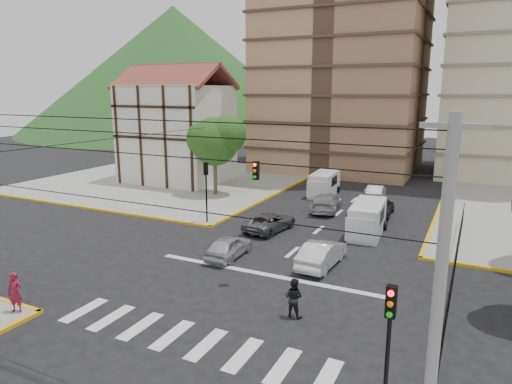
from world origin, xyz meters
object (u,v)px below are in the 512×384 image
Objects in this scene: car_silver_front_left at (229,247)px; traffic_light_nw at (206,182)px; traffic_light_se at (389,335)px; van_right_lane at (367,220)px; pedestrian_crosswalk at (294,298)px; car_white_front_right at (322,254)px; van_left_lane at (323,185)px; pedestrian_sw_corner at (15,292)px.

traffic_light_nw is at bearing -48.90° from car_silver_front_left.
van_right_lane is at bearing 104.18° from traffic_light_se.
pedestrian_crosswalk is at bearing 138.87° from car_silver_front_left.
car_white_front_right is 2.49× the size of pedestrian_crosswalk.
traffic_light_nw reaches higher than car_white_front_right.
traffic_light_se is at bearing 135.56° from pedestrian_crosswalk.
van_left_lane is 1.27× the size of car_silver_front_left.
car_silver_front_left is at bearing 136.22° from traffic_light_se.
traffic_light_se is at bearing -17.96° from pedestrian_sw_corner.
van_left_lane reaches higher than pedestrian_crosswalk.
traffic_light_se reaches higher than car_silver_front_left.
pedestrian_sw_corner is (-4.81, -10.19, 0.40)m from car_silver_front_left.
traffic_light_nw is 0.89× the size of van_right_lane.
traffic_light_se is at bearing -79.89° from van_right_lane.
car_white_front_right is 2.42× the size of pedestrian_sw_corner.
van_right_lane reaches higher than van_left_lane.
pedestrian_sw_corner reaches higher than car_white_front_right.
traffic_light_nw is 1.16× the size of car_silver_front_left.
traffic_light_se is 2.51× the size of pedestrian_crosswalk.
traffic_light_se is at bearing -71.73° from van_left_lane.
traffic_light_se reaches higher than pedestrian_crosswalk.
van_right_lane reaches higher than pedestrian_sw_corner.
van_left_lane is 23.53m from pedestrian_crosswalk.
pedestrian_sw_corner is at bearing -126.03° from van_right_lane.
car_white_front_right is at bearing -102.64° from van_right_lane.
car_white_front_right is at bearing 115.77° from traffic_light_se.
van_left_lane is at bearing 69.04° from traffic_light_nw.
van_left_lane is (4.80, 12.52, -2.07)m from traffic_light_nw.
van_left_lane is 2.76× the size of pedestrian_crosswalk.
van_left_lane is 1.11× the size of car_white_front_right.
traffic_light_nw is at bearing -171.72° from van_right_lane.
van_right_lane is at bearing -87.58° from pedestrian_crosswalk.
car_silver_front_left is (-6.30, -7.62, -0.41)m from van_right_lane.
traffic_light_se is 1.01× the size of car_white_front_right.
van_right_lane is (11.05, 2.42, -2.05)m from traffic_light_nw.
traffic_light_nw is 11.49m from van_right_lane.
traffic_light_se is at bearing 134.92° from car_silver_front_left.
van_right_lane reaches higher than pedestrian_crosswalk.
van_left_lane is (-10.80, 28.12, -2.07)m from traffic_light_se.
traffic_light_nw is 0.91× the size of van_left_lane.
van_left_lane reaches higher than car_silver_front_left.
car_white_front_right is at bearing 30.84° from pedestrian_sw_corner.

